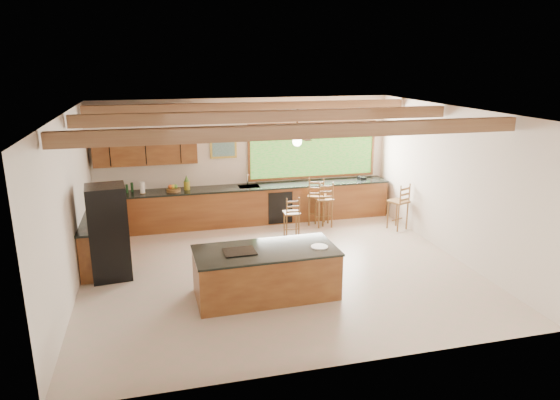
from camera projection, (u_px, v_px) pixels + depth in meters
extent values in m
plane|color=beige|center=(278.00, 269.00, 9.57)|extent=(7.20, 7.20, 0.00)
cube|color=beige|center=(246.00, 160.00, 12.19)|extent=(7.20, 0.04, 3.00)
cube|color=beige|center=(342.00, 260.00, 6.13)|extent=(7.20, 0.04, 3.00)
cube|color=beige|center=(69.00, 207.00, 8.31)|extent=(0.04, 6.50, 3.00)
cube|color=beige|center=(452.00, 182.00, 10.01)|extent=(0.04, 6.50, 3.00)
cube|color=#946F4A|center=(278.00, 111.00, 8.75)|extent=(7.20, 6.50, 0.04)
cube|color=olive|center=(305.00, 131.00, 7.30)|extent=(7.10, 0.15, 0.22)
cube|color=olive|center=(272.00, 116.00, 9.26)|extent=(7.10, 0.15, 0.22)
cube|color=olive|center=(253.00, 107.00, 10.94)|extent=(7.10, 0.15, 0.22)
cube|color=brown|center=(146.00, 149.00, 11.35)|extent=(2.30, 0.35, 0.70)
cube|color=white|center=(144.00, 123.00, 11.12)|extent=(2.60, 0.50, 0.48)
cylinder|color=#FFEABF|center=(112.00, 135.00, 11.02)|extent=(0.10, 0.10, 0.01)
cylinder|color=#FFEABF|center=(176.00, 132.00, 11.35)|extent=(0.10, 0.10, 0.01)
cube|color=#7BBB43|center=(313.00, 150.00, 12.52)|extent=(3.20, 0.04, 1.30)
cube|color=gold|center=(223.00, 147.00, 11.94)|extent=(0.64, 0.03, 0.54)
cube|color=#3E7158|center=(223.00, 147.00, 11.92)|extent=(0.54, 0.01, 0.44)
cube|color=brown|center=(249.00, 205.00, 12.16)|extent=(7.00, 0.65, 0.88)
cube|color=black|center=(249.00, 187.00, 12.04)|extent=(7.04, 0.69, 0.04)
cube|color=brown|center=(103.00, 238.00, 9.94)|extent=(0.65, 2.35, 0.88)
cube|color=black|center=(101.00, 216.00, 9.81)|extent=(0.69, 2.39, 0.04)
cube|color=black|center=(280.00, 208.00, 12.03)|extent=(0.60, 0.02, 0.78)
cube|color=silver|center=(249.00, 187.00, 12.04)|extent=(0.50, 0.38, 0.03)
cylinder|color=silver|center=(247.00, 178.00, 12.18)|extent=(0.03, 0.03, 0.30)
cylinder|color=silver|center=(248.00, 174.00, 12.05)|extent=(0.03, 0.20, 0.03)
cylinder|color=white|center=(142.00, 188.00, 11.36)|extent=(0.11, 0.11, 0.27)
cylinder|color=#173A1A|center=(127.00, 189.00, 11.43)|extent=(0.05, 0.05, 0.20)
cylinder|color=#173A1A|center=(132.00, 187.00, 11.51)|extent=(0.06, 0.06, 0.22)
cube|color=black|center=(362.00, 178.00, 12.71)|extent=(0.23, 0.21, 0.09)
cube|color=brown|center=(266.00, 273.00, 8.40)|extent=(2.36, 1.13, 0.79)
cube|color=black|center=(266.00, 250.00, 8.29)|extent=(2.40, 1.17, 0.04)
cube|color=black|center=(240.00, 252.00, 8.17)|extent=(0.53, 0.43, 0.02)
cylinder|color=white|center=(319.00, 247.00, 8.39)|extent=(0.29, 0.29, 0.01)
cube|color=black|center=(109.00, 232.00, 8.98)|extent=(0.74, 0.72, 1.74)
cube|color=silver|center=(128.00, 231.00, 9.06)|extent=(0.02, 0.05, 1.60)
cube|color=brown|center=(292.00, 213.00, 11.07)|extent=(0.37, 0.37, 0.04)
cylinder|color=brown|center=(287.00, 228.00, 10.99)|extent=(0.03, 0.03, 0.57)
cylinder|color=brown|center=(299.00, 227.00, 11.06)|extent=(0.03, 0.03, 0.57)
cylinder|color=brown|center=(284.00, 224.00, 11.25)|extent=(0.03, 0.03, 0.57)
cylinder|color=brown|center=(296.00, 223.00, 11.31)|extent=(0.03, 0.03, 0.57)
cube|color=brown|center=(317.00, 196.00, 11.99)|extent=(0.56, 0.56, 0.04)
cylinder|color=brown|center=(312.00, 213.00, 11.89)|extent=(0.04, 0.04, 0.69)
cylinder|color=brown|center=(326.00, 212.00, 11.97)|extent=(0.04, 0.04, 0.69)
cylinder|color=brown|center=(308.00, 209.00, 12.21)|extent=(0.04, 0.04, 0.69)
cylinder|color=brown|center=(321.00, 208.00, 12.29)|extent=(0.04, 0.04, 0.69)
cube|color=brown|center=(324.00, 199.00, 11.86)|extent=(0.43, 0.43, 0.04)
cylinder|color=brown|center=(319.00, 215.00, 11.77)|extent=(0.04, 0.04, 0.66)
cylinder|color=brown|center=(332.00, 214.00, 11.85)|extent=(0.04, 0.04, 0.66)
cylinder|color=brown|center=(315.00, 211.00, 12.07)|extent=(0.04, 0.04, 0.66)
cylinder|color=brown|center=(328.00, 210.00, 12.14)|extent=(0.04, 0.04, 0.66)
cube|color=brown|center=(398.00, 201.00, 11.66)|extent=(0.52, 0.52, 0.04)
cylinder|color=brown|center=(394.00, 218.00, 11.57)|extent=(0.04, 0.04, 0.65)
cylinder|color=brown|center=(407.00, 217.00, 11.64)|extent=(0.04, 0.04, 0.65)
cylinder|color=brown|center=(388.00, 214.00, 11.86)|extent=(0.04, 0.04, 0.65)
cylinder|color=brown|center=(400.00, 213.00, 11.94)|extent=(0.04, 0.04, 0.65)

